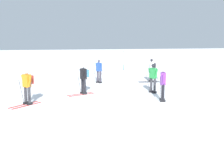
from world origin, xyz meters
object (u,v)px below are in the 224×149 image
object	(u,v)px
skier_orange	(27,85)
skier_white	(152,69)
skier_purple	(163,84)
skier_green	(153,77)
skier_black	(84,78)
trail_marker_pole	(124,61)
skier_blue	(99,70)

from	to	relation	value
skier_orange	skier_white	bearing A→B (deg)	31.51
skier_purple	skier_green	size ratio (longest dim) A/B	1.00
skier_black	trail_marker_pole	distance (m)	11.60
skier_black	trail_marker_pole	xyz separation A→B (m)	(4.97, 10.48, -0.02)
skier_white	skier_purple	size ratio (longest dim) A/B	1.00
skier_blue	skier_green	size ratio (longest dim) A/B	1.00
skier_orange	skier_purple	size ratio (longest dim) A/B	1.00
skier_black	trail_marker_pole	size ratio (longest dim) A/B	0.91
skier_orange	skier_green	bearing A→B (deg)	10.73
skier_orange	skier_black	size ratio (longest dim) A/B	1.00
skier_black	skier_green	world-z (taller)	same
skier_blue	skier_black	world-z (taller)	same
skier_blue	skier_black	bearing A→B (deg)	-112.15
trail_marker_pole	skier_black	bearing A→B (deg)	-115.37
skier_blue	skier_purple	distance (m)	6.33
trail_marker_pole	skier_white	bearing A→B (deg)	-88.13
skier_orange	skier_white	world-z (taller)	same
skier_orange	skier_green	distance (m)	6.91
skier_orange	skier_purple	xyz separation A→B (m)	(6.54, -0.73, -0.04)
skier_white	skier_purple	world-z (taller)	same
skier_orange	skier_green	size ratio (longest dim) A/B	1.00
skier_white	trail_marker_pole	distance (m)	7.34
skier_blue	skier_green	bearing A→B (deg)	-56.40
skier_blue	skier_black	distance (m)	3.64
skier_blue	skier_white	size ratio (longest dim) A/B	1.00
skier_white	trail_marker_pole	world-z (taller)	trail_marker_pole
skier_orange	trail_marker_pole	world-z (taller)	trail_marker_pole
skier_orange	skier_purple	bearing A→B (deg)	-6.39
skier_purple	skier_blue	bearing A→B (deg)	111.57
skier_blue	skier_white	xyz separation A→B (m)	(3.84, -0.22, 0.04)
skier_orange	skier_purple	world-z (taller)	same
skier_green	trail_marker_pole	size ratio (longest dim) A/B	0.91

